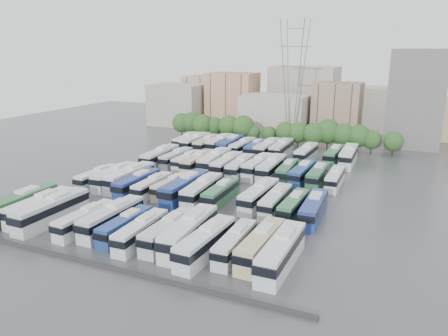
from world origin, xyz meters
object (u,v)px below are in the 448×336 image
at_px(bus_r0_s12, 261,244).
at_px(bus_r3_s12, 334,155).
at_px(bus_r3_s2, 207,144).
at_px(bus_r1_s2, 129,177).
at_px(bus_r1_s5, 172,186).
at_px(bus_r1_s12, 294,206).
at_px(bus_r3_s4, 231,145).
at_px(bus_r1_s4, 152,186).
at_px(bus_r1_s10, 259,195).
at_px(bus_r0_s5, 112,218).
at_px(bus_r1_s0, 98,177).
at_px(electricity_pylon, 293,76).
at_px(bus_r3_s6, 255,148).
at_px(bus_r2_s5, 215,161).
at_px(bus_r2_s7, 240,167).
at_px(bus_r0_s2, 52,210).
at_px(bus_r1_s6, 185,188).
at_px(bus_r0_s0, 21,205).
at_px(bus_r0_s11, 235,243).
at_px(bus_r0_s7, 141,231).
at_px(bus_r3_s7, 268,149).
at_px(bus_r0_s8, 168,231).
at_px(bus_r2_s4, 198,162).
at_px(bus_r3_s3, 220,143).
at_px(bus_r1_s8, 221,193).
at_px(bus_r3_s1, 195,142).
at_px(bus_r2_s2, 176,158).
at_px(bus_r2_s12, 318,175).
at_px(bus_r2_s9, 271,168).
at_px(bus_r1_s13, 314,209).
at_px(bus_r0_s10, 206,242).
at_px(bus_r0_s4, 86,220).
at_px(bus_r3_s5, 243,147).
at_px(bus_r3_s0, 187,141).
at_px(bus_r2_s13, 335,178).
at_px(bus_r0_s1, 40,207).
at_px(apartment_tower, 416,98).
at_px(bus_r3_s8, 281,149).
at_px(bus_r0_s6, 125,226).
at_px(bus_r2_s8, 258,166).
at_px(bus_r0_s13, 281,252).
at_px(bus_r3_s10, 306,153).
at_px(bus_r2_s10, 287,171).
at_px(bus_r1_s3, 137,183).

xyz_separation_m(bus_r0_s12, bus_r3_s12, (-0.30, 52.87, -0.02)).
bearing_deg(bus_r3_s2, bus_r1_s2, -91.93).
bearing_deg(bus_r1_s2, bus_r1_s5, -2.06).
distance_m(bus_r1_s12, bus_r3_s4, 45.02).
relative_size(bus_r1_s4, bus_r1_s10, 0.86).
xyz_separation_m(bus_r0_s5, bus_r1_s0, (-16.43, 16.69, -0.24)).
xyz_separation_m(electricity_pylon, bus_r3_s6, (-3.46, -20.42, -16.85)).
relative_size(bus_r0_s5, bus_r2_s5, 0.92).
distance_m(bus_r1_s2, bus_r2_s7, 23.20).
bearing_deg(bus_r0_s2, bus_r1_s4, 70.45).
relative_size(bus_r0_s2, bus_r1_s6, 1.00).
height_order(bus_r0_s0, bus_r0_s11, bus_r0_s0).
height_order(bus_r0_s7, bus_r3_s7, bus_r3_s7).
height_order(bus_r0_s8, bus_r2_s4, bus_r2_s4).
height_order(bus_r0_s7, bus_r3_s3, bus_r3_s3).
xyz_separation_m(bus_r1_s8, bus_r3_s6, (-6.44, 35.36, 0.03)).
bearing_deg(bus_r3_s2, bus_r3_s1, 174.64).
bearing_deg(bus_r2_s2, bus_r2_s12, -1.02).
bearing_deg(bus_r2_s9, bus_r1_s12, -63.37).
xyz_separation_m(bus_r0_s7, bus_r1_s13, (19.90, 18.07, 0.13)).
distance_m(bus_r0_s10, bus_r2_s12, 37.38).
height_order(bus_r1_s10, bus_r3_s4, bus_r3_s4).
bearing_deg(bus_r2_s7, bus_r2_s9, 9.26).
height_order(bus_r0_s11, bus_r0_s12, bus_r0_s12).
bearing_deg(electricity_pylon, bus_r0_s4, -97.83).
bearing_deg(bus_r1_s5, bus_r0_s5, -87.07).
height_order(electricity_pylon, bus_r1_s0, electricity_pylon).
bearing_deg(bus_r1_s6, bus_r3_s5, 95.54).
bearing_deg(electricity_pylon, bus_r2_s12, -67.09).
height_order(electricity_pylon, bus_r3_s2, electricity_pylon).
bearing_deg(bus_r3_s0, bus_r2_s13, -25.36).
xyz_separation_m(bus_r1_s0, bus_r2_s5, (16.30, 19.43, 0.40)).
distance_m(electricity_pylon, bus_r0_s5, 75.28).
bearing_deg(bus_r0_s1, apartment_tower, 56.82).
relative_size(bus_r0_s12, bus_r2_s4, 0.99).
height_order(bus_r2_s4, bus_r3_s4, bus_r3_s4).
height_order(bus_r1_s0, bus_r3_s8, bus_r3_s8).
distance_m(bus_r0_s6, bus_r2_s8, 38.11).
bearing_deg(bus_r0_s6, bus_r0_s13, 1.27).
bearing_deg(bus_r1_s12, bus_r2_s8, 125.20).
xyz_separation_m(bus_r3_s3, bus_r3_s6, (10.21, -0.98, -0.18)).
xyz_separation_m(bus_r0_s8, bus_r3_s10, (6.48, 52.55, 0.12)).
bearing_deg(bus_r2_s9, bus_r2_s4, -175.40).
relative_size(bus_r1_s12, bus_r2_s10, 0.98).
height_order(bus_r0_s8, bus_r1_s3, bus_r1_s3).
bearing_deg(bus_r1_s10, bus_r0_s10, -87.46).
bearing_deg(bus_r2_s5, bus_r0_s4, -97.79).
distance_m(bus_r0_s0, bus_r3_s7, 59.02).
bearing_deg(bus_r1_s0, bus_r0_s8, -32.57).
bearing_deg(bus_r0_s13, bus_r3_s1, 126.68).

